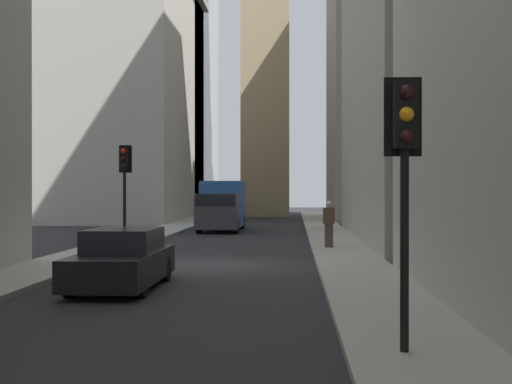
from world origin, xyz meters
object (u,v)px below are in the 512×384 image
sedan_black (122,260)px  traffic_light_midblock (124,172)px  delivery_truck (222,205)px  traffic_light_foreground (405,149)px  pedestrian (329,222)px

sedan_black → traffic_light_midblock: traffic_light_midblock is taller
delivery_truck → traffic_light_foreground: 29.16m
delivery_truck → sedan_black: 22.13m
traffic_light_foreground → traffic_light_midblock: size_ratio=0.95×
sedan_black → traffic_light_foreground: size_ratio=1.14×
sedan_black → pedestrian: size_ratio=2.41×
delivery_truck → traffic_light_foreground: traffic_light_foreground is taller
traffic_light_midblock → pedestrian: (-0.42, -8.07, -1.96)m
delivery_truck → traffic_light_midblock: bearing=167.4°
sedan_black → traffic_light_midblock: size_ratio=1.08×
sedan_black → traffic_light_midblock: 10.99m
delivery_truck → sedan_black: (-22.12, -0.00, -0.80)m
sedan_black → traffic_light_midblock: bearing=14.2°
traffic_light_midblock → delivery_truck: bearing=-12.6°
traffic_light_foreground → sedan_black: bearing=40.9°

